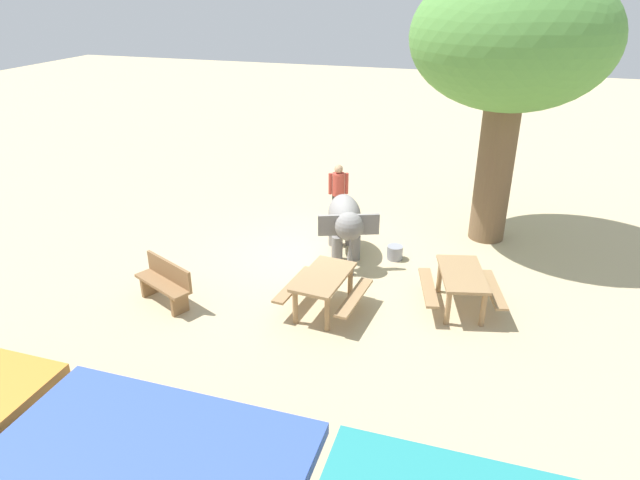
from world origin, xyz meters
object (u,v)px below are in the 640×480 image
elephant (345,221)px  feed_bucket (395,252)px  wooden_bench (165,282)px  shade_tree_main (512,44)px  person_handler (338,190)px  picnic_table_far (324,284)px  picnic_table_near (462,281)px

elephant → feed_bucket: 1.36m
elephant → wooden_bench: 4.18m
wooden_bench → feed_bucket: wooden_bench is taller
elephant → shade_tree_main: bearing=102.1°
wooden_bench → feed_bucket: size_ratio=3.99×
shade_tree_main → elephant: bearing=33.7°
person_handler → wooden_bench: person_handler is taller
person_handler → wooden_bench: (2.15, 4.79, -0.48)m
wooden_bench → feed_bucket: 5.13m
shade_tree_main → picnic_table_far: 6.63m
shade_tree_main → picnic_table_far: size_ratio=3.83×
person_handler → shade_tree_main: 5.22m
wooden_bench → picnic_table_far: (-3.05, -0.64, 0.12)m
shade_tree_main → feed_bucket: shade_tree_main is taller
wooden_bench → picnic_table_far: bearing=-142.9°
wooden_bench → shade_tree_main: bearing=-113.8°
elephant → picnic_table_near: elephant is taller
elephant → feed_bucket: elephant is taller
person_handler → picnic_table_near: 4.70m
elephant → wooden_bench: (2.81, 3.07, -0.40)m
wooden_bench → picnic_table_near: wooden_bench is taller
elephant → picnic_table_far: (-0.24, 2.43, -0.29)m
shade_tree_main → feed_bucket: size_ratio=17.42×
person_handler → picnic_table_near: bearing=25.3°
elephant → feed_bucket: (-1.14, -0.19, -0.71)m
shade_tree_main → person_handler: bearing=5.2°
person_handler → shade_tree_main: (-3.73, -0.34, 3.63)m
shade_tree_main → wooden_bench: shade_tree_main is taller
person_handler → shade_tree_main: bearing=74.3°
picnic_table_near → feed_bucket: 2.38m
wooden_bench → picnic_table_near: size_ratio=0.79×
elephant → picnic_table_far: 2.46m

